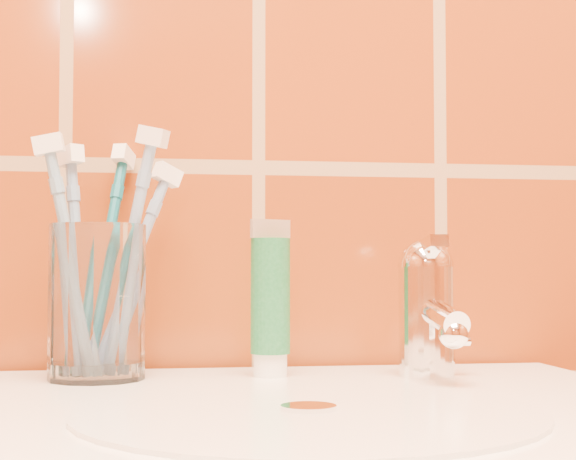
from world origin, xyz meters
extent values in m
cylinder|color=silver|center=(0.00, 0.91, 0.85)|extent=(0.30, 0.30, 0.00)
cylinder|color=white|center=(0.00, 0.91, 0.85)|extent=(0.04, 0.04, 0.00)
cylinder|color=white|center=(-0.15, 1.11, 0.92)|extent=(0.09, 0.09, 0.13)
cylinder|color=white|center=(0.00, 1.11, 0.86)|extent=(0.03, 0.03, 0.02)
cylinder|color=#165C31|center=(0.00, 1.11, 0.92)|extent=(0.03, 0.03, 0.10)
cube|color=beige|center=(0.00, 1.11, 0.98)|extent=(0.04, 0.00, 0.02)
cylinder|color=white|center=(0.14, 1.09, 0.90)|extent=(0.05, 0.05, 0.09)
sphere|color=white|center=(0.14, 1.09, 0.94)|extent=(0.05, 0.05, 0.05)
cylinder|color=white|center=(0.14, 1.06, 0.91)|extent=(0.02, 0.09, 0.03)
cube|color=white|center=(0.14, 1.08, 0.96)|extent=(0.02, 0.06, 0.01)
camera|label=1|loc=(-0.09, 0.35, 0.94)|focal=55.00mm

